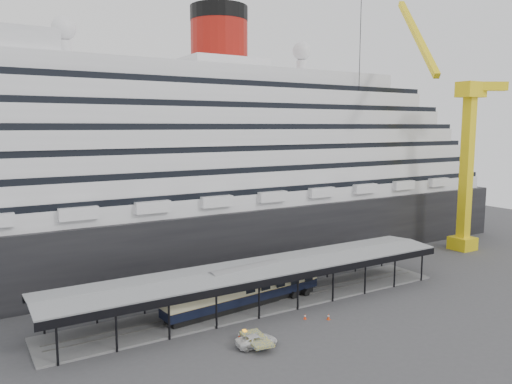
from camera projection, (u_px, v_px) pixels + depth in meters
ground at (283, 316)px, 61.36m from camera, size 200.00×200.00×0.00m
cruise_ship at (179, 155)px, 86.07m from camera, size 130.00×30.00×43.90m
platform_canopy at (261, 287)px, 65.28m from camera, size 56.00×9.18×5.30m
crane_yellow at (462, 144)px, 91.91m from camera, size 23.83×18.78×47.60m
port_truck at (257, 340)px, 52.95m from camera, size 4.74×2.63×1.25m
pullman_carriage at (245, 287)px, 63.93m from camera, size 23.05×5.28×22.46m
traffic_cone_left at (239, 335)px, 54.80m from camera, size 0.53×0.53×0.79m
traffic_cone_mid at (328, 317)px, 60.24m from camera, size 0.42×0.42×0.77m
traffic_cone_right at (305, 316)px, 60.41m from camera, size 0.43×0.43×0.67m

